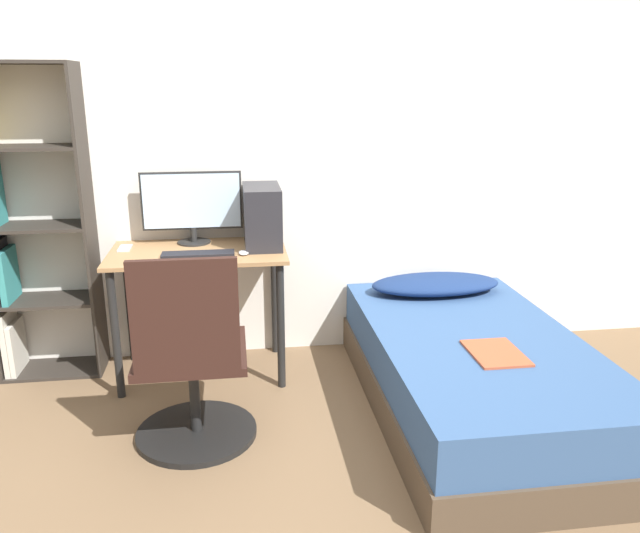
# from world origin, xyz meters

# --- Properties ---
(ground_plane) EXTENTS (14.00, 14.00, 0.00)m
(ground_plane) POSITION_xyz_m (0.00, 0.00, 0.00)
(ground_plane) COLOR brown
(wall_back) EXTENTS (8.00, 0.05, 2.50)m
(wall_back) POSITION_xyz_m (0.00, 1.36, 1.25)
(wall_back) COLOR silver
(wall_back) RESTS_ON ground_plane
(desk) EXTENTS (0.98, 0.58, 0.75)m
(desk) POSITION_xyz_m (-0.38, 1.05, 0.62)
(desk) COLOR #997047
(desk) RESTS_ON ground_plane
(bookshelf) EXTENTS (0.57, 0.29, 1.77)m
(bookshelf) POSITION_xyz_m (-1.34, 1.19, 0.83)
(bookshelf) COLOR #2D2823
(bookshelf) RESTS_ON ground_plane
(office_chair) EXTENTS (0.58, 0.58, 0.96)m
(office_chair) POSITION_xyz_m (-0.39, 0.29, 0.36)
(office_chair) COLOR black
(office_chair) RESTS_ON ground_plane
(bed) EXTENTS (1.04, 1.87, 0.42)m
(bed) POSITION_xyz_m (1.03, 0.40, 0.21)
(bed) COLOR #4C3D2D
(bed) RESTS_ON ground_plane
(pillow) EXTENTS (0.79, 0.36, 0.11)m
(pillow) POSITION_xyz_m (1.03, 1.08, 0.48)
(pillow) COLOR navy
(pillow) RESTS_ON bed
(magazine) EXTENTS (0.24, 0.32, 0.01)m
(magazine) POSITION_xyz_m (1.03, 0.17, 0.43)
(magazine) COLOR #B24C2D
(magazine) RESTS_ON bed
(monitor) EXTENTS (0.58, 0.19, 0.42)m
(monitor) POSITION_xyz_m (-0.41, 1.23, 0.98)
(monitor) COLOR black
(monitor) RESTS_ON desk
(keyboard) EXTENTS (0.39, 0.11, 0.02)m
(keyboard) POSITION_xyz_m (-0.37, 0.93, 0.76)
(keyboard) COLOR black
(keyboard) RESTS_ON desk
(pc_tower) EXTENTS (0.21, 0.40, 0.35)m
(pc_tower) POSITION_xyz_m (-0.01, 1.12, 0.92)
(pc_tower) COLOR #232328
(pc_tower) RESTS_ON desk
(mouse) EXTENTS (0.06, 0.09, 0.02)m
(mouse) POSITION_xyz_m (-0.13, 0.93, 0.76)
(mouse) COLOR silver
(mouse) RESTS_ON desk
(phone) EXTENTS (0.07, 0.14, 0.01)m
(phone) POSITION_xyz_m (-0.79, 1.14, 0.75)
(phone) COLOR #B7B7BC
(phone) RESTS_ON desk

